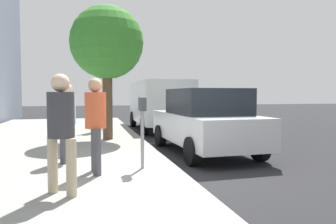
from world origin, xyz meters
TOP-DOWN VIEW (x-y plane):
  - ground_plane at (0.00, 0.00)m, footprint 80.00×80.00m
  - sidewalk_slab at (0.00, 3.00)m, footprint 28.00×6.00m
  - parking_meter at (0.04, 0.72)m, footprint 0.36×0.12m
  - pedestrian_at_meter at (-0.13, 1.63)m, footprint 0.54×0.39m
  - pedestrian_bystander at (-1.34, 2.14)m, footprint 0.41×0.43m
  - parking_officer at (1.04, 2.21)m, footprint 0.50×0.37m
  - parked_sedan_near at (2.09, -1.35)m, footprint 4.46×2.09m
  - parked_van_far at (8.02, -1.35)m, footprint 5.22×2.16m
  - street_tree at (4.44, 1.14)m, footprint 2.36×2.36m
  - traffic_signal at (7.57, 0.89)m, footprint 0.24×0.44m

SIDE VIEW (x-z plane):
  - ground_plane at x=0.00m, z-range 0.00..0.00m
  - sidewalk_slab at x=0.00m, z-range 0.00..0.15m
  - parked_sedan_near at x=2.09m, z-range 0.01..1.78m
  - parking_officer at x=1.04m, z-range 0.30..2.01m
  - parking_meter at x=0.04m, z-range 0.46..1.87m
  - pedestrian_bystander at x=-1.34m, z-range 0.31..2.08m
  - pedestrian_at_meter at x=-0.13m, z-range 0.31..2.09m
  - parked_van_far at x=8.02m, z-range 0.17..2.35m
  - traffic_signal at x=7.57m, z-range 0.78..4.38m
  - street_tree at x=4.44m, z-range 1.10..5.42m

